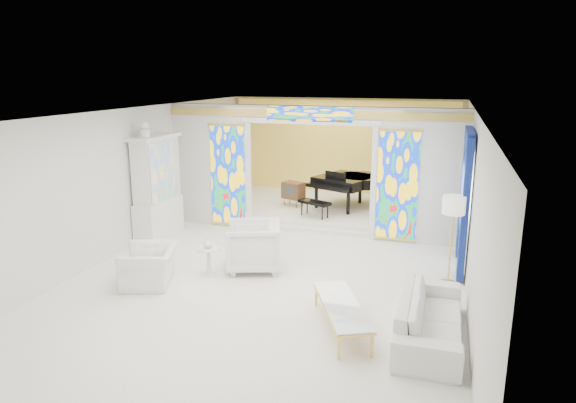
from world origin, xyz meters
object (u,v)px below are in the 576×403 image
(china_cabinet, at_px, (157,188))
(coffee_table, at_px, (342,307))
(tv_console, at_px, (293,190))
(grand_piano, at_px, (352,181))
(armchair_left, at_px, (150,266))
(armchair_right, at_px, (253,246))
(sofa, at_px, (430,317))

(china_cabinet, distance_m, coffee_table, 5.85)
(coffee_table, bearing_deg, china_cabinet, 147.84)
(china_cabinet, bearing_deg, tv_console, 53.70)
(china_cabinet, bearing_deg, grand_piano, 42.34)
(china_cabinet, xyz_separation_m, armchair_left, (1.27, -2.43, -0.83))
(china_cabinet, height_order, armchair_right, china_cabinet)
(coffee_table, relative_size, tv_console, 2.80)
(coffee_table, bearing_deg, sofa, 4.76)
(china_cabinet, distance_m, tv_console, 3.92)
(sofa, distance_m, coffee_table, 1.26)
(coffee_table, bearing_deg, tv_console, 112.82)
(grand_piano, bearing_deg, china_cabinet, -114.51)
(china_cabinet, distance_m, armchair_right, 3.12)
(armchair_right, bearing_deg, coffee_table, 29.30)
(armchair_left, bearing_deg, china_cabinet, -172.11)
(armchair_right, relative_size, sofa, 0.46)
(sofa, bearing_deg, coffee_table, 94.72)
(china_cabinet, height_order, coffee_table, china_cabinet)
(armchair_right, xyz_separation_m, grand_piano, (1.05, 4.70, 0.41))
(armchair_right, height_order, grand_piano, grand_piano)
(china_cabinet, bearing_deg, coffee_table, -32.16)
(grand_piano, bearing_deg, armchair_right, -79.43)
(sofa, relative_size, coffee_table, 1.23)
(china_cabinet, xyz_separation_m, armchair_right, (2.79, -1.20, -0.70))
(sofa, xyz_separation_m, coffee_table, (-1.26, -0.10, 0.03))
(china_cabinet, relative_size, grand_piano, 1.02)
(china_cabinet, distance_m, sofa, 6.90)
(sofa, xyz_separation_m, grand_piano, (-2.33, 6.48, 0.55))
(armchair_left, distance_m, grand_piano, 6.49)
(sofa, relative_size, grand_piano, 0.84)
(armchair_left, relative_size, armchair_right, 1.01)
(grand_piano, bearing_deg, sofa, -47.09)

